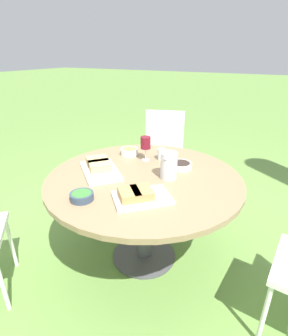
{
  "coord_description": "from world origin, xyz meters",
  "views": [
    {
      "loc": [
        1.44,
        0.78,
        1.5
      ],
      "look_at": [
        0.0,
        0.0,
        0.77
      ],
      "focal_mm": 28.0,
      "sensor_mm": 36.0,
      "label": 1
    }
  ],
  "objects_px": {
    "chair_near_left": "(163,144)",
    "wine_glass": "(146,143)",
    "dining_table": "(144,188)",
    "water_pitcher": "(169,166)",
    "handbag": "(87,182)"
  },
  "relations": [
    {
      "from": "wine_glass",
      "to": "handbag",
      "type": "height_order",
      "value": "wine_glass"
    },
    {
      "from": "wine_glass",
      "to": "handbag",
      "type": "xyz_separation_m",
      "value": [
        -0.35,
        -0.95,
        -0.72
      ]
    },
    {
      "from": "water_pitcher",
      "to": "handbag",
      "type": "distance_m",
      "value": 1.51
    },
    {
      "from": "chair_near_left",
      "to": "water_pitcher",
      "type": "relative_size",
      "value": 4.85
    },
    {
      "from": "handbag",
      "to": "water_pitcher",
      "type": "bearing_deg",
      "value": 65.79
    },
    {
      "from": "dining_table",
      "to": "water_pitcher",
      "type": "xyz_separation_m",
      "value": [
        -0.05,
        0.16,
        0.19
      ]
    },
    {
      "from": "dining_table",
      "to": "chair_near_left",
      "type": "height_order",
      "value": "chair_near_left"
    },
    {
      "from": "chair_near_left",
      "to": "dining_table",
      "type": "bearing_deg",
      "value": 18.0
    },
    {
      "from": "wine_glass",
      "to": "handbag",
      "type": "bearing_deg",
      "value": -110.1
    },
    {
      "from": "chair_near_left",
      "to": "wine_glass",
      "type": "relative_size",
      "value": 4.61
    },
    {
      "from": "water_pitcher",
      "to": "wine_glass",
      "type": "relative_size",
      "value": 0.95
    },
    {
      "from": "dining_table",
      "to": "water_pitcher",
      "type": "height_order",
      "value": "water_pitcher"
    },
    {
      "from": "wine_glass",
      "to": "handbag",
      "type": "relative_size",
      "value": 0.52
    },
    {
      "from": "dining_table",
      "to": "chair_near_left",
      "type": "relative_size",
      "value": 1.51
    },
    {
      "from": "water_pitcher",
      "to": "dining_table",
      "type": "bearing_deg",
      "value": -72.78
    }
  ]
}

